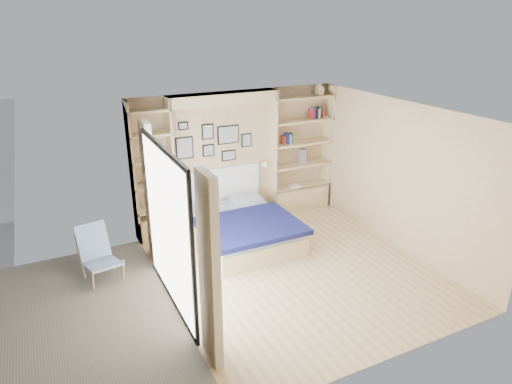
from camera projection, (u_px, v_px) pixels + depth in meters
name	position (u px, v px, depth m)	size (l,w,h in m)	color
ground	(294.00, 269.00, 7.24)	(4.50, 4.50, 0.00)	#D5B17A
room_shell	(232.00, 180.00, 7.96)	(4.50, 4.50, 4.50)	tan
bed	(242.00, 228.00, 8.00)	(1.65, 2.05, 1.07)	#D2B77F
photo_gallery	(213.00, 142.00, 8.33)	(1.48, 0.02, 0.82)	black
reading_lamps	(226.00, 170.00, 8.39)	(1.92, 0.12, 0.15)	silver
shelf_decor	(291.00, 130.00, 8.81)	(3.54, 0.23, 2.03)	#AE281D
deck	(48.00, 334.00, 5.75)	(3.20, 4.00, 0.05)	#706553
deck_chair	(98.00, 253.00, 6.91)	(0.61, 0.87, 0.81)	tan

